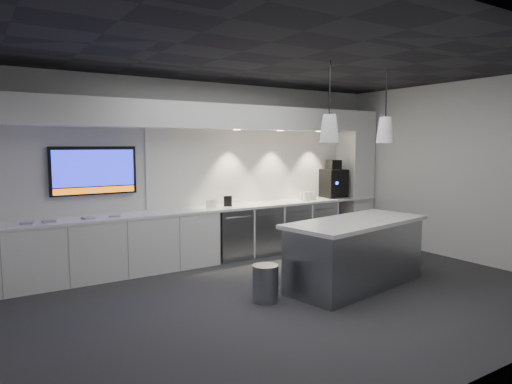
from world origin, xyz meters
TOP-DOWN VIEW (x-y plane):
  - floor at (0.00, 0.00)m, footprint 7.00×7.00m
  - ceiling at (0.00, 0.00)m, footprint 7.00×7.00m
  - wall_back at (0.00, 2.50)m, footprint 7.00×0.00m
  - wall_front at (0.00, -2.50)m, footprint 7.00×0.00m
  - wall_right at (3.50, 0.00)m, footprint 0.00×7.00m
  - back_counter at (0.00, 2.17)m, footprint 6.80×0.65m
  - left_base_cabinets at (-1.75, 2.17)m, footprint 3.30×0.63m
  - fridge_unit_a at (0.25, 2.17)m, footprint 0.60×0.61m
  - fridge_unit_b at (0.88, 2.17)m, footprint 0.60×0.61m
  - fridge_unit_c at (1.51, 2.17)m, footprint 0.60×0.61m
  - fridge_unit_d at (2.14, 2.17)m, footprint 0.60×0.61m
  - backsplash at (1.20, 2.48)m, footprint 4.60×0.03m
  - soffit at (0.00, 2.20)m, footprint 6.90×0.60m
  - column at (3.20, 2.20)m, footprint 0.55×0.55m
  - wall_tv at (-1.90, 2.45)m, footprint 1.25×0.07m
  - island at (0.96, -0.11)m, footprint 2.30×1.28m
  - bin at (-0.43, 0.04)m, footprint 0.41×0.41m
  - coffee_machine at (2.63, 2.20)m, footprint 0.47×0.63m
  - sign_black at (0.21, 2.17)m, footprint 0.14×0.06m
  - sign_white at (-0.12, 2.12)m, footprint 0.18×0.02m
  - cup_cluster at (1.90, 2.11)m, footprint 0.29×0.19m
  - tray_a at (-2.86, 2.11)m, footprint 0.20×0.20m
  - tray_b at (-2.60, 2.09)m, footprint 0.17×0.17m
  - tray_c at (-2.08, 2.11)m, footprint 0.19×0.19m
  - tray_d at (-1.70, 2.10)m, footprint 0.20×0.20m
  - pendant_left at (0.45, -0.11)m, footprint 0.25×0.25m
  - pendant_right at (1.48, -0.11)m, footprint 0.25×0.25m

SIDE VIEW (x-z plane):
  - floor at x=0.00m, z-range 0.00..0.00m
  - bin at x=-0.43m, z-range 0.00..0.46m
  - fridge_unit_a at x=0.25m, z-range 0.00..0.85m
  - fridge_unit_b at x=0.88m, z-range 0.00..0.85m
  - fridge_unit_c at x=1.51m, z-range 0.00..0.85m
  - fridge_unit_d at x=2.14m, z-range 0.00..0.85m
  - left_base_cabinets at x=-1.75m, z-range 0.00..0.86m
  - island at x=0.96m, z-range 0.00..0.93m
  - back_counter at x=0.00m, z-range 0.86..0.90m
  - tray_a at x=-2.86m, z-range 0.90..0.92m
  - tray_b at x=-2.60m, z-range 0.90..0.92m
  - tray_c at x=-2.08m, z-range 0.90..0.92m
  - tray_d at x=-1.70m, z-range 0.90..0.92m
  - sign_white at x=-0.12m, z-range 0.90..1.04m
  - cup_cluster at x=1.90m, z-range 0.90..1.06m
  - sign_black at x=0.21m, z-range 0.90..1.08m
  - coffee_machine at x=2.63m, z-range 0.83..1.58m
  - column at x=3.20m, z-range 0.00..2.60m
  - wall_back at x=0.00m, z-range -2.00..5.00m
  - wall_front at x=0.00m, z-range -2.00..5.00m
  - wall_right at x=3.50m, z-range -2.00..5.00m
  - backsplash at x=1.20m, z-range 0.90..2.20m
  - wall_tv at x=-1.90m, z-range 1.20..1.92m
  - pendant_left at x=0.45m, z-range 1.62..2.69m
  - pendant_right at x=1.48m, z-range 1.62..2.69m
  - soffit at x=0.00m, z-range 2.20..2.60m
  - ceiling at x=0.00m, z-range 3.00..3.00m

